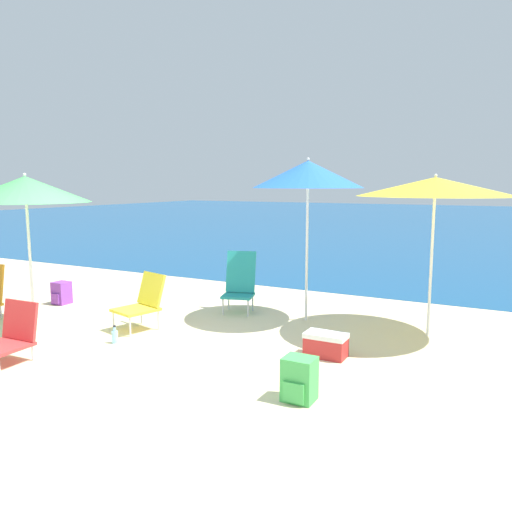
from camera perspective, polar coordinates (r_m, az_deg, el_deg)
The scene contains 12 objects.
ground_plane at distance 5.69m, azimuth -18.31°, elevation -12.23°, with size 60.00×60.00×0.00m, color beige.
sea_water at distance 28.73m, azimuth 19.89°, elevation 3.90°, with size 60.00×40.00×0.01m.
beach_umbrella_green at distance 7.06m, azimuth -24.85°, elevation 6.92°, with size 1.61×1.61×2.09m.
beach_umbrella_blue at distance 7.03m, azimuth 5.96°, elevation 9.25°, with size 1.55×1.55×2.31m.
beach_umbrella_yellow at distance 6.63m, azimuth 19.79°, elevation 7.44°, with size 1.93×1.93×2.07m.
beach_chair_red at distance 6.21m, azimuth -26.24°, elevation -8.04°, with size 0.52×0.57×0.65m.
beach_chair_teal at distance 7.66m, azimuth -1.87°, elevation -2.95°, with size 0.58×0.61×0.92m.
beach_chair_yellow at distance 6.94m, azimuth -12.81°, elevation -5.01°, with size 0.62×0.71×0.74m.
backpack_green at distance 4.66m, azimuth 4.96°, elevation -13.88°, with size 0.29×0.27×0.40m.
backpack_purple at distance 8.77m, azimuth -21.35°, elevation -3.96°, with size 0.24×0.27×0.37m.
water_bottle at distance 6.47m, azimuth -15.85°, elevation -8.81°, with size 0.08×0.08×0.22m.
cooler_box at distance 5.81m, azimuth 7.99°, elevation -10.01°, with size 0.47×0.28×0.28m.
Camera 1 is at (3.89, -3.66, 1.95)m, focal length 35.00 mm.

